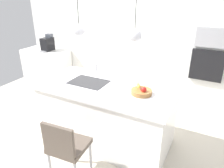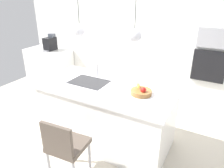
{
  "view_description": "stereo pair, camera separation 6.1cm",
  "coord_description": "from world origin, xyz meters",
  "views": [
    {
      "loc": [
        1.35,
        -2.4,
        2.17
      ],
      "look_at": [
        0.1,
        0.0,
        0.98
      ],
      "focal_mm": 33.87,
      "sensor_mm": 36.0,
      "label": 1
    },
    {
      "loc": [
        1.41,
        -2.37,
        2.17
      ],
      "look_at": [
        0.1,
        0.0,
        0.98
      ],
      "focal_mm": 33.87,
      "sensor_mm": 36.0,
      "label": 2
    }
  ],
  "objects": [
    {
      "name": "chair_near",
      "position": [
        -0.04,
        -0.9,
        0.5
      ],
      "size": [
        0.45,
        0.45,
        0.87
      ],
      "color": "brown",
      "rests_on": "ground"
    },
    {
      "name": "faucet",
      "position": [
        -0.29,
        0.21,
        1.07
      ],
      "size": [
        0.02,
        0.17,
        0.22
      ],
      "color": "silver",
      "rests_on": "kitchen_island"
    },
    {
      "name": "kitchen_island",
      "position": [
        0.0,
        0.0,
        0.47
      ],
      "size": [
        1.99,
        0.95,
        0.93
      ],
      "color": "white",
      "rests_on": "ground"
    },
    {
      "name": "oven",
      "position": [
        1.2,
        1.58,
        0.95
      ],
      "size": [
        0.56,
        0.08,
        0.56
      ],
      "primitive_type": "cube",
      "color": "black",
      "rests_on": "back_wall"
    },
    {
      "name": "pendant_light_left",
      "position": [
        -0.41,
        0.0,
        1.68
      ],
      "size": [
        0.17,
        0.17,
        0.77
      ],
      "color": "silver"
    },
    {
      "name": "pendant_light_right",
      "position": [
        0.41,
        0.0,
        1.68
      ],
      "size": [
        0.17,
        0.17,
        0.77
      ],
      "color": "silver"
    },
    {
      "name": "coffee_machine",
      "position": [
        -2.29,
        1.28,
        1.03
      ],
      "size": [
        0.2,
        0.35,
        0.38
      ],
      "color": "black",
      "rests_on": "side_counter"
    },
    {
      "name": "floor",
      "position": [
        0.0,
        0.0,
        0.0
      ],
      "size": [
        6.6,
        6.6,
        0.0
      ],
      "primitive_type": "plane",
      "color": "beige",
      "rests_on": "ground"
    },
    {
      "name": "back_wall",
      "position": [
        0.0,
        1.65,
        1.3
      ],
      "size": [
        6.0,
        0.1,
        2.6
      ],
      "primitive_type": "cube",
      "color": "white",
      "rests_on": "ground"
    },
    {
      "name": "microwave",
      "position": [
        1.2,
        1.58,
        1.45
      ],
      "size": [
        0.54,
        0.08,
        0.34
      ],
      "primitive_type": "cube",
      "color": "#9E9EA3",
      "rests_on": "back_wall"
    },
    {
      "name": "sink_basin",
      "position": [
        -0.29,
        0.0,
        0.92
      ],
      "size": [
        0.56,
        0.4,
        0.02
      ],
      "primitive_type": "cube",
      "color": "#2D2D30",
      "rests_on": "kitchen_island"
    },
    {
      "name": "side_counter",
      "position": [
        -2.4,
        1.28,
        0.43
      ],
      "size": [
        1.1,
        0.6,
        0.87
      ],
      "primitive_type": "cube",
      "color": "white",
      "rests_on": "ground"
    },
    {
      "name": "fruit_bowl",
      "position": [
        0.54,
        -0.01,
        0.97
      ],
      "size": [
        0.28,
        0.28,
        0.14
      ],
      "color": "#9E6B38",
      "rests_on": "kitchen_island"
    }
  ]
}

